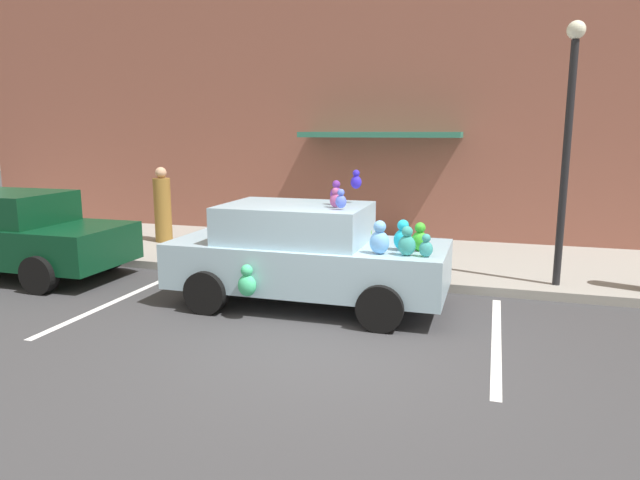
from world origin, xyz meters
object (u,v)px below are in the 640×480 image
plush_covered_car (306,254)px  teddy_bear_on_sidewalk (268,246)px  pedestrian_near_shopfront (163,208)px  street_lamp_post (568,129)px  parked_sedan_behind (12,233)px

plush_covered_car → teddy_bear_on_sidewalk: (-1.50, 2.17, -0.39)m
pedestrian_near_shopfront → street_lamp_post: bearing=-9.6°
parked_sedan_behind → teddy_bear_on_sidewalk: (4.21, 2.04, -0.38)m
teddy_bear_on_sidewalk → street_lamp_post: street_lamp_post is taller
teddy_bear_on_sidewalk → pedestrian_near_shopfront: 3.16m
pedestrian_near_shopfront → plush_covered_car: bearing=-35.2°
pedestrian_near_shopfront → teddy_bear_on_sidewalk: bearing=-18.4°
parked_sedan_behind → pedestrian_near_shopfront: size_ratio=2.49×
plush_covered_car → pedestrian_near_shopfront: plush_covered_car is taller
parked_sedan_behind → street_lamp_post: 9.79m
teddy_bear_on_sidewalk → parked_sedan_behind: bearing=-154.2°
parked_sedan_behind → pedestrian_near_shopfront: (1.26, 3.02, 0.14)m
plush_covered_car → parked_sedan_behind: size_ratio=0.99×
teddy_bear_on_sidewalk → plush_covered_car: bearing=-55.3°
plush_covered_car → teddy_bear_on_sidewalk: size_ratio=7.55×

